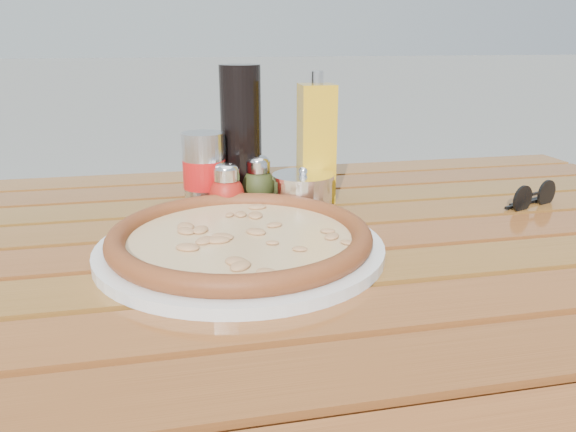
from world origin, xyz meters
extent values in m
cube|color=#331E0B|center=(0.64, 0.39, 0.35)|extent=(0.06, 0.06, 0.70)
cube|color=#3C1E0D|center=(0.00, 0.00, 0.70)|extent=(1.36, 0.86, 0.04)
cube|color=#53270E|center=(0.00, -0.30, 0.73)|extent=(1.40, 0.09, 0.03)
cube|color=#58290F|center=(0.00, -0.20, 0.73)|extent=(1.40, 0.09, 0.03)
cube|color=#58310F|center=(0.00, -0.10, 0.73)|extent=(1.40, 0.09, 0.03)
cube|color=#56280F|center=(0.00, 0.00, 0.73)|extent=(1.40, 0.09, 0.03)
cube|color=#552D0F|center=(0.00, 0.10, 0.73)|extent=(1.40, 0.09, 0.03)
cube|color=#54300E|center=(0.00, 0.20, 0.73)|extent=(1.40, 0.09, 0.03)
cube|color=#53290E|center=(0.00, 0.30, 0.73)|extent=(1.40, 0.09, 0.03)
cube|color=#582E0F|center=(0.00, 0.41, 0.73)|extent=(1.40, 0.09, 0.03)
cylinder|color=silver|center=(-0.07, -0.03, 0.76)|extent=(0.36, 0.36, 0.01)
cylinder|color=beige|center=(-0.07, -0.03, 0.77)|extent=(0.33, 0.33, 0.01)
torus|color=black|center=(-0.07, -0.03, 0.77)|extent=(0.35, 0.35, 0.03)
ellipsoid|color=#AE1E13|center=(-0.07, 0.14, 0.78)|extent=(0.05, 0.05, 0.06)
cylinder|color=white|center=(-0.07, 0.14, 0.81)|extent=(0.04, 0.04, 0.02)
ellipsoid|color=silver|center=(-0.07, 0.14, 0.82)|extent=(0.04, 0.04, 0.02)
ellipsoid|color=#353C18|center=(-0.01, 0.19, 0.78)|extent=(0.06, 0.06, 0.06)
cylinder|color=silver|center=(-0.01, 0.19, 0.81)|extent=(0.04, 0.04, 0.02)
ellipsoid|color=silver|center=(-0.01, 0.19, 0.82)|extent=(0.04, 0.04, 0.02)
cylinder|color=black|center=(-0.04, 0.22, 0.86)|extent=(0.08, 0.08, 0.22)
cylinder|color=silver|center=(-0.10, 0.19, 0.81)|extent=(0.08, 0.08, 0.12)
cylinder|color=#B31312|center=(-0.10, 0.19, 0.81)|extent=(0.08, 0.08, 0.04)
cube|color=#C49015|center=(0.08, 0.19, 0.84)|extent=(0.06, 0.06, 0.19)
cylinder|color=silver|center=(0.08, 0.19, 0.95)|extent=(0.02, 0.02, 0.02)
cylinder|color=silver|center=(0.05, 0.13, 0.78)|extent=(0.10, 0.10, 0.05)
cylinder|color=white|center=(0.05, 0.13, 0.81)|extent=(0.11, 0.11, 0.01)
sphere|color=white|center=(0.05, 0.13, 0.81)|extent=(0.02, 0.02, 0.01)
cylinder|color=black|center=(0.39, 0.07, 0.77)|extent=(0.04, 0.02, 0.04)
cylinder|color=black|center=(0.45, 0.09, 0.77)|extent=(0.04, 0.02, 0.04)
cube|color=black|center=(0.42, 0.08, 0.77)|extent=(0.02, 0.01, 0.00)
cube|color=black|center=(0.40, 0.08, 0.75)|extent=(0.09, 0.04, 0.00)
cube|color=black|center=(0.42, 0.10, 0.75)|extent=(0.09, 0.04, 0.00)
camera|label=1|loc=(-0.15, -0.69, 1.01)|focal=35.00mm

